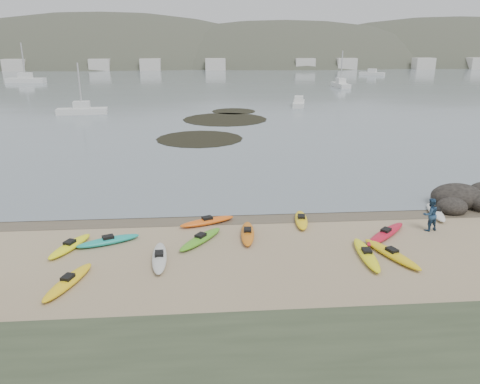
{
  "coord_description": "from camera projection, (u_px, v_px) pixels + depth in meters",
  "views": [
    {
      "loc": [
        -2.09,
        -26.08,
        9.99
      ],
      "look_at": [
        0.0,
        0.0,
        1.5
      ],
      "focal_mm": 35.0,
      "sensor_mm": 36.0,
      "label": 1
    }
  ],
  "objects": [
    {
      "name": "kayaks",
      "position": [
        254.0,
        240.0,
        24.13
      ],
      "size": [
        22.22,
        10.33,
        0.34
      ],
      "color": "yellow",
      "rests_on": "ground"
    },
    {
      "name": "far_hills",
      "position": [
        290.0,
        98.0,
        219.79
      ],
      "size": [
        550.0,
        135.0,
        80.0
      ],
      "color": "#384235",
      "rests_on": "ground"
    },
    {
      "name": "wet_sand",
      "position": [
        240.0,
        218.0,
        27.69
      ],
      "size": [
        60.0,
        60.0,
        0.0
      ],
      "primitive_type": "plane",
      "color": "brown",
      "rests_on": "ground"
    },
    {
      "name": "person_east",
      "position": [
        430.0,
        215.0,
        25.57
      ],
      "size": [
        1.03,
        0.88,
        1.85
      ],
      "primitive_type": "imported",
      "rotation": [
        0.0,
        0.0,
        3.37
      ],
      "color": "navy",
      "rests_on": "ground"
    },
    {
      "name": "moored_boats",
      "position": [
        197.0,
        84.0,
        106.42
      ],
      "size": [
        103.27,
        77.47,
        1.31
      ],
      "color": "silver",
      "rests_on": "ground"
    },
    {
      "name": "far_town",
      "position": [
        224.0,
        64.0,
        165.3
      ],
      "size": [
        199.0,
        5.0,
        4.0
      ],
      "color": "beige",
      "rests_on": "ground"
    },
    {
      "name": "water",
      "position": [
        204.0,
        56.0,
        312.42
      ],
      "size": [
        1200.0,
        1200.0,
        0.0
      ],
      "primitive_type": "plane",
      "color": "slate",
      "rests_on": "ground"
    },
    {
      "name": "rock_cluster",
      "position": [
        468.0,
        202.0,
        29.62
      ],
      "size": [
        5.13,
        3.75,
        1.66
      ],
      "color": "black",
      "rests_on": "ground"
    },
    {
      "name": "ground",
      "position": [
        240.0,
        216.0,
        27.97
      ],
      "size": [
        600.0,
        600.0,
        0.0
      ],
      "primitive_type": "plane",
      "color": "tan",
      "rests_on": "ground"
    },
    {
      "name": "kelp_mats",
      "position": [
        219.0,
        123.0,
        59.0
      ],
      "size": [
        13.51,
        27.73,
        0.04
      ],
      "color": "black",
      "rests_on": "water"
    }
  ]
}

